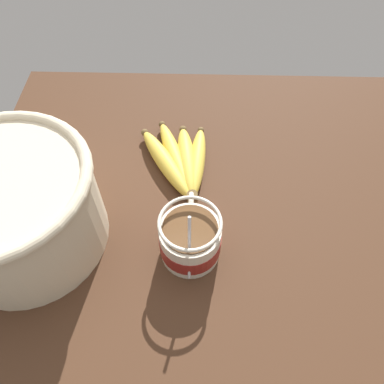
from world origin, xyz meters
TOP-DOWN VIEW (x-y plane):
  - table at (0.00, 0.00)cm, footprint 90.06×90.06cm
  - coffee_mug at (-4.36, 3.24)cm, footprint 14.36×10.28cm
  - banana_bunch at (14.82, 5.80)cm, footprint 21.89×14.94cm
  - woven_basket at (-2.19, 31.37)cm, footprint 28.23×28.23cm

SIDE VIEW (x-z plane):
  - table at x=0.00cm, z-range 0.00..3.27cm
  - banana_bunch at x=14.82cm, z-range 2.91..6.94cm
  - coffee_mug at x=-4.36cm, z-range 0.28..14.52cm
  - woven_basket at x=-2.19cm, z-range 3.72..21.07cm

